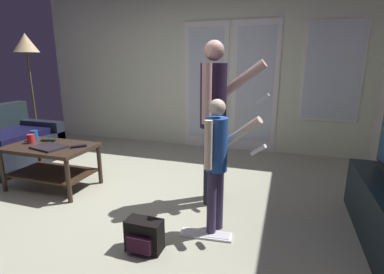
{
  "coord_description": "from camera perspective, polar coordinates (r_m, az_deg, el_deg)",
  "views": [
    {
      "loc": [
        1.55,
        -2.3,
        1.44
      ],
      "look_at": [
        0.72,
        0.23,
        0.76
      ],
      "focal_mm": 27.12,
      "sensor_mm": 36.0,
      "label": 1
    }
  ],
  "objects": [
    {
      "name": "dvd_remote_slim",
      "position": [
        3.51,
        -21.43,
        -1.73
      ],
      "size": [
        0.15,
        0.16,
        0.02
      ],
      "primitive_type": "cube",
      "rotation": [
        0.0,
        0.0,
        0.8
      ],
      "color": "black",
      "rests_on": "coffee_table"
    },
    {
      "name": "backpack",
      "position": [
        2.43,
        -9.43,
        -18.62
      ],
      "size": [
        0.29,
        0.19,
        0.26
      ],
      "color": "black",
      "rests_on": "ground_plane"
    },
    {
      "name": "person_adult",
      "position": [
        2.91,
        4.44,
        5.44
      ],
      "size": [
        0.66,
        0.45,
        1.65
      ],
      "color": "black",
      "rests_on": "ground_plane"
    },
    {
      "name": "wall_back_with_doors",
      "position": [
        5.03,
        1.82,
        12.87
      ],
      "size": [
        5.68,
        0.09,
        2.69
      ],
      "color": "silver",
      "rests_on": "ground_plane"
    },
    {
      "name": "floor_lamp",
      "position": [
        5.52,
        -29.81,
        14.95
      ],
      "size": [
        0.39,
        0.39,
        1.89
      ],
      "color": "#362828",
      "rests_on": "ground_plane"
    },
    {
      "name": "cup_near_edge",
      "position": [
        3.93,
        -29.09,
        -0.31
      ],
      "size": [
        0.09,
        0.09,
        0.11
      ],
      "primitive_type": "cylinder",
      "color": "red",
      "rests_on": "coffee_table"
    },
    {
      "name": "person_child",
      "position": [
        2.4,
        5.02,
        -3.67
      ],
      "size": [
        0.49,
        0.31,
        1.16
      ],
      "color": "#3A304E",
      "rests_on": "ground_plane"
    },
    {
      "name": "cup_by_laptop",
      "position": [
        4.03,
        -28.6,
        0.25
      ],
      "size": [
        0.08,
        0.08,
        0.13
      ],
      "primitive_type": "cylinder",
      "color": "#195395",
      "rests_on": "coffee_table"
    },
    {
      "name": "laptop_closed",
      "position": [
        3.62,
        -26.31,
        -1.8
      ],
      "size": [
        0.4,
        0.32,
        0.02
      ],
      "primitive_type": "cube",
      "rotation": [
        0.0,
        0.0,
        -0.21
      ],
      "color": "#272227",
      "rests_on": "coffee_table"
    },
    {
      "name": "tv_remote_black",
      "position": [
        3.93,
        -26.38,
        -0.61
      ],
      "size": [
        0.18,
        0.09,
        0.02
      ],
      "primitive_type": "cube",
      "rotation": [
        0.0,
        0.0,
        0.25
      ],
      "color": "black",
      "rests_on": "coffee_table"
    },
    {
      "name": "ground_plane",
      "position": [
        3.13,
        -14.3,
        -13.67
      ],
      "size": [
        5.68,
        5.11,
        0.02
      ],
      "primitive_type": "cube",
      "color": "#9E9F89"
    },
    {
      "name": "loose_keyboard",
      "position": [
        2.63,
        2.81,
        -18.61
      ],
      "size": [
        0.45,
        0.18,
        0.02
      ],
      "color": "white",
      "rests_on": "ground_plane"
    },
    {
      "name": "coffee_table",
      "position": [
        3.76,
        -25.94,
        -3.57
      ],
      "size": [
        0.99,
        0.61,
        0.51
      ],
      "color": "#31231A",
      "rests_on": "ground_plane"
    }
  ]
}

